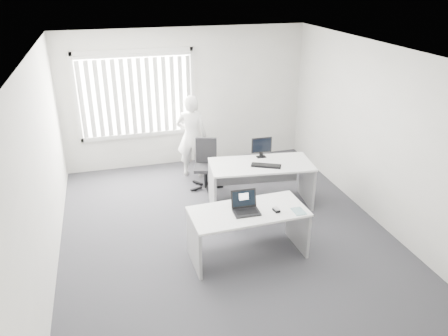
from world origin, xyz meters
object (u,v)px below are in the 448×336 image
object	(u,v)px
person	(192,136)
laptop	(247,204)
desk_far	(261,175)
monitor	(262,147)
desk_near	(248,223)
office_chair	(206,173)

from	to	relation	value
person	laptop	bearing A→B (deg)	113.09
desk_far	person	world-z (taller)	person
person	laptop	world-z (taller)	person
monitor	desk_far	bearing A→B (deg)	-108.44
desk_far	laptop	xyz separation A→B (m)	(-0.73, -1.43, 0.31)
person	laptop	distance (m)	2.96
desk_far	laptop	world-z (taller)	laptop
person	monitor	distance (m)	1.60
desk_far	laptop	bearing A→B (deg)	-110.44
desk_near	office_chair	bearing A→B (deg)	89.24
office_chair	desk_near	bearing A→B (deg)	-70.44
desk_near	person	world-z (taller)	person
person	monitor	xyz separation A→B (m)	(0.98, -1.25, 0.14)
laptop	desk_near	bearing A→B (deg)	54.06
desk_far	monitor	xyz separation A→B (m)	(0.10, 0.27, 0.40)
desk_near	monitor	xyz separation A→B (m)	(0.79, 1.64, 0.44)
desk_far	office_chair	bearing A→B (deg)	135.52
desk_far	person	size ratio (longest dim) A/B	1.09
desk_far	office_chair	size ratio (longest dim) A/B	1.92
desk_far	office_chair	xyz separation A→B (m)	(-0.75, 0.93, -0.28)
office_chair	desk_far	bearing A→B (deg)	-33.14
office_chair	monitor	xyz separation A→B (m)	(0.85, -0.66, 0.68)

